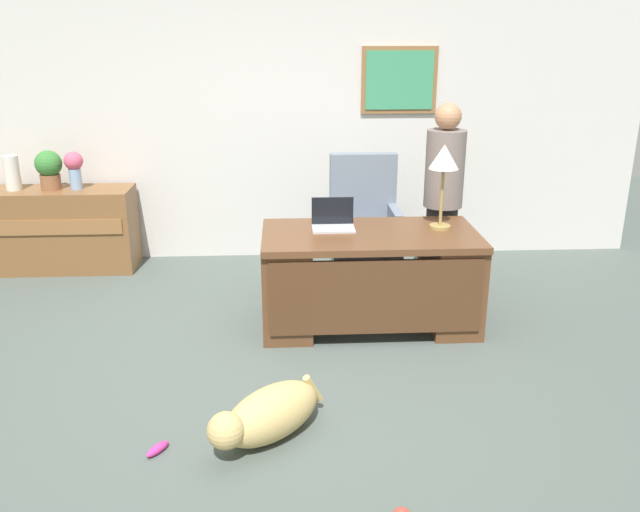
{
  "coord_description": "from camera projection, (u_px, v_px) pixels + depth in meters",
  "views": [
    {
      "loc": [
        -0.0,
        -3.81,
        2.17
      ],
      "look_at": [
        0.23,
        0.3,
        0.75
      ],
      "focal_mm": 36.92,
      "sensor_mm": 36.0,
      "label": 1
    }
  ],
  "objects": [
    {
      "name": "vase_empty",
      "position": [
        12.0,
        173.0,
        6.0
      ],
      "size": [
        0.14,
        0.14,
        0.32
      ],
      "primitive_type": "cylinder",
      "color": "silver",
      "rests_on": "credenza"
    },
    {
      "name": "back_wall",
      "position": [
        284.0,
        119.0,
        6.32
      ],
      "size": [
        7.0,
        0.16,
        2.7
      ],
      "color": "silver",
      "rests_on": "ground_plane"
    },
    {
      "name": "desk",
      "position": [
        370.0,
        276.0,
        4.99
      ],
      "size": [
        1.61,
        0.84,
        0.74
      ],
      "color": "brown",
      "rests_on": "ground_plane"
    },
    {
      "name": "person_standing",
      "position": [
        443.0,
        199.0,
        5.46
      ],
      "size": [
        0.32,
        0.32,
        1.62
      ],
      "color": "#262323",
      "rests_on": "ground_plane"
    },
    {
      "name": "potted_plant",
      "position": [
        49.0,
        168.0,
        6.0
      ],
      "size": [
        0.24,
        0.24,
        0.36
      ],
      "color": "brown",
      "rests_on": "credenza"
    },
    {
      "name": "credenza",
      "position": [
        55.0,
        230.0,
        6.19
      ],
      "size": [
        1.48,
        0.5,
        0.77
      ],
      "color": "brown",
      "rests_on": "ground_plane"
    },
    {
      "name": "desk_lamp",
      "position": [
        444.0,
        162.0,
        4.84
      ],
      "size": [
        0.22,
        0.22,
        0.64
      ],
      "color": "#9E8447",
      "rests_on": "desk"
    },
    {
      "name": "laptop",
      "position": [
        333.0,
        221.0,
        5.0
      ],
      "size": [
        0.32,
        0.22,
        0.22
      ],
      "color": "#B2B5BA",
      "rests_on": "desk"
    },
    {
      "name": "dog_lying",
      "position": [
        267.0,
        415.0,
        3.63
      ],
      "size": [
        0.68,
        0.66,
        0.3
      ],
      "color": "tan",
      "rests_on": "ground_plane"
    },
    {
      "name": "dog_toy_bone",
      "position": [
        158.0,
        449.0,
        3.55
      ],
      "size": [
        0.13,
        0.16,
        0.05
      ],
      "primitive_type": "ellipsoid",
      "rotation": [
        0.0,
        0.0,
        4.09
      ],
      "color": "#D8338C",
      "rests_on": "ground_plane"
    },
    {
      "name": "ground_plane",
      "position": [
        288.0,
        380.0,
        4.3
      ],
      "size": [
        12.0,
        12.0,
        0.0
      ],
      "primitive_type": "plane",
      "color": "#4C5651"
    },
    {
      "name": "vase_with_flowers",
      "position": [
        74.0,
        167.0,
        6.01
      ],
      "size": [
        0.17,
        0.17,
        0.35
      ],
      "color": "#87A4CB",
      "rests_on": "credenza"
    },
    {
      "name": "armchair",
      "position": [
        364.0,
        226.0,
        5.9
      ],
      "size": [
        0.6,
        0.59,
        1.13
      ],
      "color": "slate",
      "rests_on": "ground_plane"
    }
  ]
}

